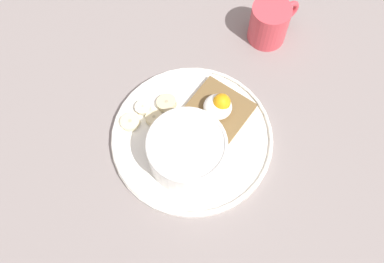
{
  "coord_description": "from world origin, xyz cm",
  "views": [
    {
      "loc": [
        -13.1,
        26.21,
        67.88
      ],
      "look_at": [
        0.0,
        0.0,
        5.0
      ],
      "focal_mm": 40.0,
      "sensor_mm": 36.0,
      "label": 1
    }
  ],
  "objects_px": {
    "coffee_mug": "(270,22)",
    "poached_egg": "(219,105)",
    "banana_slice_front": "(167,103)",
    "banana_slice_left": "(130,122)",
    "banana_slice_right": "(143,108)",
    "oatmeal_bowl": "(187,151)",
    "banana_slice_back": "(154,119)",
    "toast_slice": "(217,112)"
  },
  "relations": [
    {
      "from": "banana_slice_front",
      "to": "banana_slice_right",
      "type": "xyz_separation_m",
      "value": [
        0.03,
        0.03,
        -0.0
      ]
    },
    {
      "from": "banana_slice_front",
      "to": "banana_slice_right",
      "type": "bearing_deg",
      "value": 39.82
    },
    {
      "from": "banana_slice_front",
      "to": "banana_slice_left",
      "type": "xyz_separation_m",
      "value": [
        0.04,
        0.06,
        -0.0
      ]
    },
    {
      "from": "banana_slice_front",
      "to": "coffee_mug",
      "type": "distance_m",
      "value": 0.24
    },
    {
      "from": "toast_slice",
      "to": "banana_slice_front",
      "type": "bearing_deg",
      "value": 15.48
    },
    {
      "from": "oatmeal_bowl",
      "to": "poached_egg",
      "type": "distance_m",
      "value": 0.1
    },
    {
      "from": "banana_slice_back",
      "to": "coffee_mug",
      "type": "xyz_separation_m",
      "value": [
        -0.1,
        -0.26,
        0.02
      ]
    },
    {
      "from": "banana_slice_back",
      "to": "banana_slice_front",
      "type": "bearing_deg",
      "value": -98.81
    },
    {
      "from": "oatmeal_bowl",
      "to": "banana_slice_front",
      "type": "height_order",
      "value": "oatmeal_bowl"
    },
    {
      "from": "banana_slice_right",
      "to": "banana_slice_back",
      "type": "bearing_deg",
      "value": 159.35
    },
    {
      "from": "coffee_mug",
      "to": "oatmeal_bowl",
      "type": "bearing_deg",
      "value": 85.97
    },
    {
      "from": "coffee_mug",
      "to": "toast_slice",
      "type": "bearing_deg",
      "value": 86.48
    },
    {
      "from": "toast_slice",
      "to": "banana_slice_right",
      "type": "xyz_separation_m",
      "value": [
        0.12,
        0.05,
        -0.0
      ]
    },
    {
      "from": "oatmeal_bowl",
      "to": "banana_slice_left",
      "type": "xyz_separation_m",
      "value": [
        0.11,
        -0.01,
        -0.03
      ]
    },
    {
      "from": "poached_egg",
      "to": "banana_slice_right",
      "type": "height_order",
      "value": "poached_egg"
    },
    {
      "from": "oatmeal_bowl",
      "to": "poached_egg",
      "type": "bearing_deg",
      "value": -95.68
    },
    {
      "from": "banana_slice_back",
      "to": "coffee_mug",
      "type": "distance_m",
      "value": 0.28
    },
    {
      "from": "poached_egg",
      "to": "banana_slice_front",
      "type": "xyz_separation_m",
      "value": [
        0.09,
        0.03,
        -0.02
      ]
    },
    {
      "from": "coffee_mug",
      "to": "poached_egg",
      "type": "bearing_deg",
      "value": 86.8
    },
    {
      "from": "oatmeal_bowl",
      "to": "toast_slice",
      "type": "distance_m",
      "value": 0.1
    },
    {
      "from": "banana_slice_back",
      "to": "banana_slice_right",
      "type": "height_order",
      "value": "same"
    },
    {
      "from": "oatmeal_bowl",
      "to": "toast_slice",
      "type": "relative_size",
      "value": 1.1
    },
    {
      "from": "oatmeal_bowl",
      "to": "banana_slice_right",
      "type": "distance_m",
      "value": 0.12
    },
    {
      "from": "oatmeal_bowl",
      "to": "toast_slice",
      "type": "xyz_separation_m",
      "value": [
        -0.01,
        -0.1,
        -0.03
      ]
    },
    {
      "from": "oatmeal_bowl",
      "to": "banana_slice_left",
      "type": "bearing_deg",
      "value": -6.9
    },
    {
      "from": "poached_egg",
      "to": "banana_slice_back",
      "type": "relative_size",
      "value": 1.28
    },
    {
      "from": "banana_slice_left",
      "to": "banana_slice_front",
      "type": "bearing_deg",
      "value": -122.93
    },
    {
      "from": "banana_slice_left",
      "to": "banana_slice_right",
      "type": "relative_size",
      "value": 0.97
    },
    {
      "from": "poached_egg",
      "to": "banana_slice_right",
      "type": "relative_size",
      "value": 1.28
    },
    {
      "from": "banana_slice_front",
      "to": "banana_slice_right",
      "type": "distance_m",
      "value": 0.04
    },
    {
      "from": "oatmeal_bowl",
      "to": "coffee_mug",
      "type": "distance_m",
      "value": 0.29
    },
    {
      "from": "banana_slice_front",
      "to": "coffee_mug",
      "type": "xyz_separation_m",
      "value": [
        -0.1,
        -0.22,
        0.02
      ]
    },
    {
      "from": "banana_slice_left",
      "to": "banana_slice_right",
      "type": "bearing_deg",
      "value": -101.38
    },
    {
      "from": "banana_slice_front",
      "to": "banana_slice_back",
      "type": "relative_size",
      "value": 1.24
    },
    {
      "from": "toast_slice",
      "to": "poached_egg",
      "type": "bearing_deg",
      "value": -122.03
    },
    {
      "from": "banana_slice_left",
      "to": "coffee_mug",
      "type": "relative_size",
      "value": 0.38
    },
    {
      "from": "banana_slice_back",
      "to": "banana_slice_right",
      "type": "xyz_separation_m",
      "value": [
        0.03,
        -0.01,
        0.0
      ]
    },
    {
      "from": "banana_slice_front",
      "to": "banana_slice_right",
      "type": "relative_size",
      "value": 1.24
    },
    {
      "from": "poached_egg",
      "to": "banana_slice_back",
      "type": "xyz_separation_m",
      "value": [
        0.09,
        0.06,
        -0.02
      ]
    },
    {
      "from": "poached_egg",
      "to": "coffee_mug",
      "type": "xyz_separation_m",
      "value": [
        -0.01,
        -0.2,
        0.0
      ]
    },
    {
      "from": "poached_egg",
      "to": "banana_slice_left",
      "type": "xyz_separation_m",
      "value": [
        0.12,
        0.08,
        -0.02
      ]
    },
    {
      "from": "banana_slice_left",
      "to": "coffee_mug",
      "type": "height_order",
      "value": "coffee_mug"
    }
  ]
}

